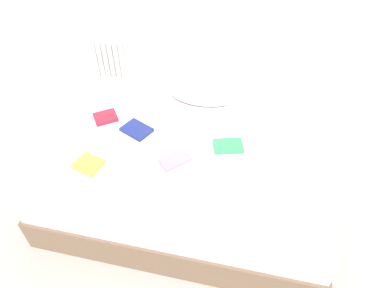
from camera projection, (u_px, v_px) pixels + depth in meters
The scene contains 10 objects.
ground_plane at pixel (191, 190), 2.87m from camera, with size 8.00×8.00×0.00m, color #9E998E.
bed at pixel (191, 170), 2.70m from camera, with size 2.00×1.50×0.50m.
radiator at pixel (109, 62), 3.66m from camera, with size 0.35×0.04×0.51m.
pillow at pixel (203, 95), 2.89m from camera, with size 0.53×0.28×0.11m, color white.
textbook_green at pixel (228, 146), 2.51m from camera, with size 0.21×0.13×0.03m, color green.
textbook_maroon at pixel (105, 117), 2.74m from camera, with size 0.17×0.14×0.03m, color maroon.
textbook_lime at pixel (89, 164), 2.38m from camera, with size 0.18×0.15×0.04m, color #8CC638.
textbook_navy at pixel (137, 130), 2.64m from camera, with size 0.21×0.16×0.02m, color navy.
textbook_white at pixel (275, 142), 2.53m from camera, with size 0.24×0.17×0.05m, color white.
textbook_pink at pixel (175, 160), 2.42m from camera, with size 0.21×0.13×0.02m, color pink.
Camera 1 is at (0.41, -1.77, 2.26)m, focal length 32.82 mm.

